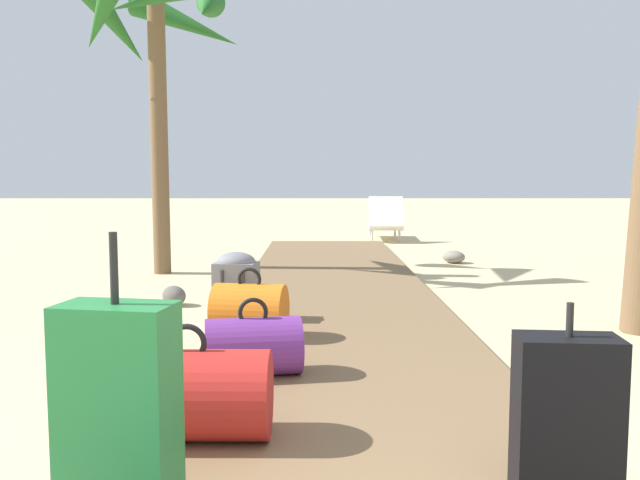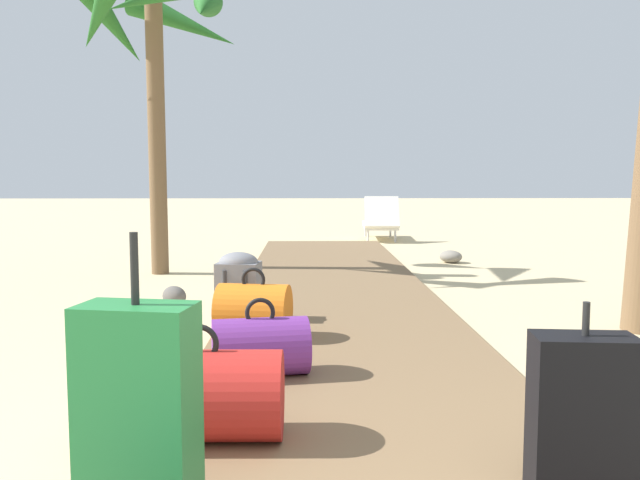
# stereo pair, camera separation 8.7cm
# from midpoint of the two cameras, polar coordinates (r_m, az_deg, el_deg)

# --- Properties ---
(ground_plane) EXTENTS (60.00, 60.00, 0.00)m
(ground_plane) POSITION_cam_midpoint_polar(r_m,az_deg,el_deg) (4.90, 1.49, -8.18)
(ground_plane) COLOR #CCB789
(boardwalk) EXTENTS (1.83, 10.39, 0.08)m
(boardwalk) POSITION_cam_midpoint_polar(r_m,az_deg,el_deg) (5.91, 1.03, -5.41)
(boardwalk) COLOR brown
(boardwalk) RESTS_ON ground
(backpack_grey) EXTENTS (0.34, 0.30, 0.51)m
(backpack_grey) POSITION_cam_midpoint_polar(r_m,az_deg,el_deg) (5.04, -7.55, -3.80)
(backpack_grey) COLOR slate
(backpack_grey) RESTS_ON boardwalk
(duffel_bag_purple) EXTENTS (0.56, 0.40, 0.43)m
(duffel_bag_purple) POSITION_cam_midpoint_polar(r_m,az_deg,el_deg) (3.65, -5.87, -9.14)
(duffel_bag_purple) COLOR #6B2D84
(duffel_bag_purple) RESTS_ON boardwalk
(suitcase_green) EXTENTS (0.36, 0.24, 0.92)m
(suitcase_green) POSITION_cam_midpoint_polar(r_m,az_deg,el_deg) (2.08, -16.61, -15.05)
(suitcase_green) COLOR #237538
(suitcase_green) RESTS_ON boardwalk
(duffel_bag_red) EXTENTS (0.69, 0.38, 0.48)m
(duffel_bag_red) POSITION_cam_midpoint_polar(r_m,az_deg,el_deg) (2.83, -11.24, -13.00)
(duffel_bag_red) COLOR red
(duffel_bag_red) RESTS_ON boardwalk
(suitcase_black) EXTENTS (0.35, 0.21, 0.67)m
(suitcase_black) POSITION_cam_midpoint_polar(r_m,az_deg,el_deg) (2.42, 20.75, -14.17)
(suitcase_black) COLOR black
(suitcase_black) RESTS_ON boardwalk
(duffel_bag_orange) EXTENTS (0.53, 0.43, 0.47)m
(duffel_bag_orange) POSITION_cam_midpoint_polar(r_m,az_deg,el_deg) (4.49, -6.32, -6.06)
(duffel_bag_orange) COLOR orange
(duffel_bag_orange) RESTS_ON boardwalk
(palm_tree_far_left) EXTENTS (2.06, 2.20, 3.57)m
(palm_tree_far_left) POSITION_cam_midpoint_polar(r_m,az_deg,el_deg) (8.25, -14.39, 17.33)
(palm_tree_far_left) COLOR brown
(palm_tree_far_left) RESTS_ON ground
(lounge_chair) EXTENTS (0.68, 1.54, 0.81)m
(lounge_chair) POSITION_cam_midpoint_polar(r_m,az_deg,el_deg) (12.06, 5.03, 1.55)
(lounge_chair) COLOR white
(lounge_chair) RESTS_ON ground
(rock_left_near) EXTENTS (0.16, 0.17, 0.10)m
(rock_left_near) POSITION_cam_midpoint_polar(r_m,az_deg,el_deg) (4.22, -16.72, -10.01)
(rock_left_near) COLOR #5B5651
(rock_left_near) RESTS_ON ground
(rock_right_far) EXTENTS (0.41, 0.42, 0.17)m
(rock_right_far) POSITION_cam_midpoint_polar(r_m,az_deg,el_deg) (9.04, 10.98, -1.42)
(rock_right_far) COLOR gray
(rock_right_far) RESTS_ON ground
(rock_left_mid) EXTENTS (0.31, 0.31, 0.18)m
(rock_left_mid) POSITION_cam_midpoint_polar(r_m,az_deg,el_deg) (6.09, -12.90, -4.75)
(rock_left_mid) COLOR #5B5651
(rock_left_mid) RESTS_ON ground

